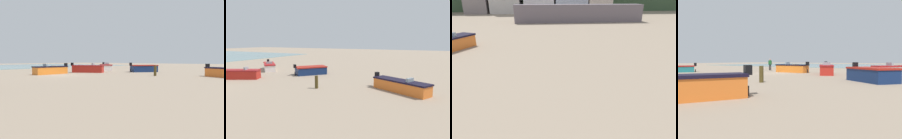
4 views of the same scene
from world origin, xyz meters
The scene contains 10 objects.
ground_plane centered at (0.00, 0.00, 0.00)m, with size 160.00×160.00×0.00m, color gray.
tidal_water centered at (0.00, -36.00, 0.03)m, with size 80.00×36.00×0.06m, color #6A9395.
boat_orange_0 centered at (-7.61, 14.71, 0.48)m, with size 3.24×4.83×1.25m.
boat_red_1 centered at (-5.37, -1.25, 0.49)m, with size 3.05×4.22×1.28m.
boat_navy_2 centered at (-11.13, 3.72, 0.49)m, with size 3.88×3.55×1.28m.
boat_orange_3 centered at (-0.46, -2.31, 0.48)m, with size 4.31×1.37×1.25m.
boat_white_4 centered at (-11.45, -3.38, 0.48)m, with size 4.01×4.37×1.26m.
boat_teal_5 centered at (10.54, 5.36, 0.40)m, with size 3.11×3.96×1.09m.
mooring_post_near_water centered at (-5.52, 8.28, 0.53)m, with size 0.27×0.27×1.07m, color #463A1A.
beach_walker_foreground centered at (5.05, -4.79, 0.95)m, with size 0.44×0.53×1.62m.
Camera 4 is at (-15.30, 18.74, 1.45)m, focal length 35.64 mm.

